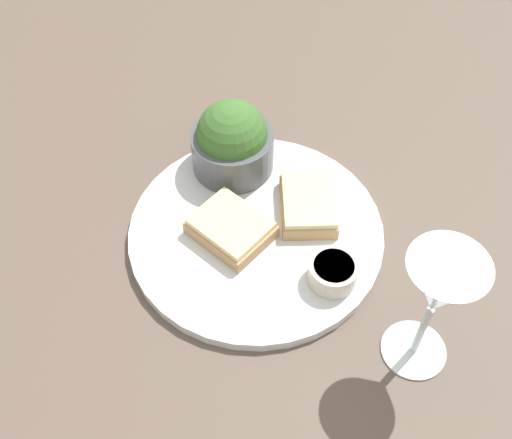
# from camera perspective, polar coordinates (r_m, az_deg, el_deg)

# --- Properties ---
(ground_plane) EXTENTS (4.00, 4.00, 0.00)m
(ground_plane) POSITION_cam_1_polar(r_m,az_deg,el_deg) (0.79, 0.00, -1.51)
(ground_plane) COLOR brown
(dinner_plate) EXTENTS (0.31, 0.31, 0.01)m
(dinner_plate) POSITION_cam_1_polar(r_m,az_deg,el_deg) (0.78, 0.00, -1.21)
(dinner_plate) COLOR silver
(dinner_plate) RESTS_ON ground_plane
(salad_bowl) EXTENTS (0.11, 0.11, 0.10)m
(salad_bowl) POSITION_cam_1_polar(r_m,az_deg,el_deg) (0.81, -2.13, 6.91)
(salad_bowl) COLOR #4C5156
(salad_bowl) RESTS_ON dinner_plate
(sauce_ramekin) EXTENTS (0.06, 0.06, 0.03)m
(sauce_ramekin) POSITION_cam_1_polar(r_m,az_deg,el_deg) (0.73, 6.87, -4.61)
(sauce_ramekin) COLOR beige
(sauce_ramekin) RESTS_ON dinner_plate
(cheese_toast_near) EXTENTS (0.11, 0.10, 0.03)m
(cheese_toast_near) POSITION_cam_1_polar(r_m,az_deg,el_deg) (0.76, -2.24, -0.75)
(cheese_toast_near) COLOR tan
(cheese_toast_near) RESTS_ON dinner_plate
(cheese_toast_far) EXTENTS (0.11, 0.10, 0.03)m
(cheese_toast_far) POSITION_cam_1_polar(r_m,az_deg,el_deg) (0.79, 4.54, 1.56)
(cheese_toast_far) COLOR tan
(cheese_toast_far) RESTS_ON dinner_plate
(wine_glass) EXTENTS (0.08, 0.08, 0.17)m
(wine_glass) POSITION_cam_1_polar(r_m,az_deg,el_deg) (0.62, 15.89, -6.27)
(wine_glass) COLOR silver
(wine_glass) RESTS_ON ground_plane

